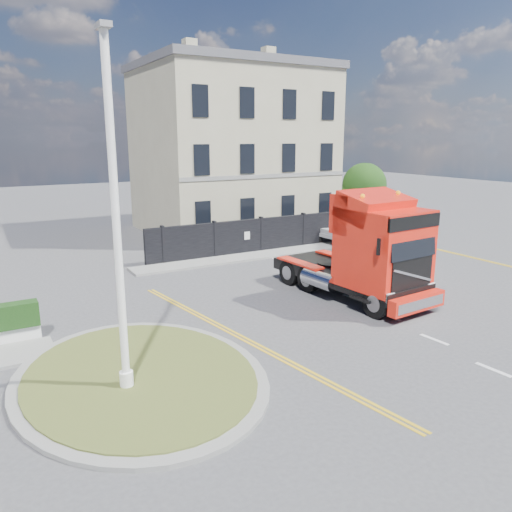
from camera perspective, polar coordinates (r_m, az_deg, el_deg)
ground at (r=20.04m, az=3.78°, el=-5.81°), size 120.00×120.00×0.00m
traffic_island at (r=14.72m, az=-13.14°, el=-13.23°), size 6.80×6.80×0.17m
hoarding_fence at (r=30.57m, az=4.70°, el=2.84°), size 18.80×0.25×2.00m
georgian_building at (r=36.22m, az=-2.78°, el=12.11°), size 12.30×10.30×12.80m
tree at (r=37.52m, az=12.01°, el=7.71°), size 3.20×3.20×4.80m
pavement_far at (r=29.73m, az=4.77°, el=0.68°), size 20.00×1.60×0.12m
truck at (r=20.68m, az=12.84°, el=0.19°), size 3.27×7.55×4.42m
flatbed_pickup at (r=30.52m, az=10.96°, el=2.60°), size 2.09×4.55×1.84m
lamppost_island at (r=12.72m, az=-15.74°, el=4.54°), size 0.28×0.56×9.11m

